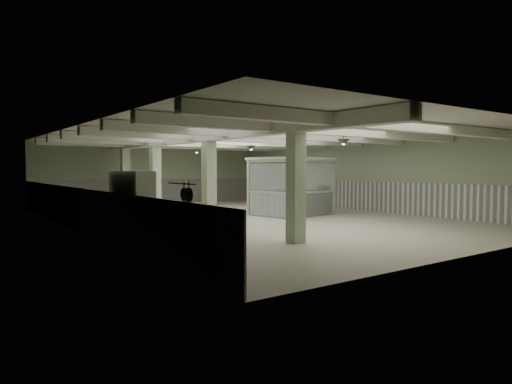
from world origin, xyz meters
TOP-DOWN VIEW (x-y plane):
  - floor at (0.00, 0.00)m, footprint 20.00×20.00m
  - ceiling at (0.00, 0.00)m, footprint 14.00×20.00m
  - wall_back at (0.00, 10.00)m, footprint 14.00×0.02m
  - wall_front at (0.00, -10.00)m, footprint 14.00×0.02m
  - wall_left at (-7.00, 0.00)m, footprint 0.02×20.00m
  - wall_right at (7.00, 0.00)m, footprint 0.02×20.00m
  - wainscot_left at (-6.97, 0.00)m, footprint 0.05×19.90m
  - wainscot_right at (6.97, 0.00)m, footprint 0.05×19.90m
  - wainscot_back at (0.00, 9.97)m, footprint 13.90×0.05m
  - girder at (-2.50, 0.00)m, footprint 0.45×19.90m
  - beam_a at (0.00, -7.50)m, footprint 13.90×0.35m
  - beam_b at (0.00, -5.00)m, footprint 13.90×0.35m
  - beam_c at (0.00, -2.50)m, footprint 13.90×0.35m
  - beam_d at (0.00, 0.00)m, footprint 13.90×0.35m
  - beam_e at (0.00, 2.50)m, footprint 13.90×0.35m
  - beam_f at (0.00, 5.00)m, footprint 13.90×0.35m
  - beam_g at (0.00, 7.50)m, footprint 13.90×0.35m
  - column_a at (-2.50, -6.00)m, footprint 0.42×0.42m
  - column_b at (-2.50, -1.00)m, footprint 0.42×0.42m
  - column_c at (-2.50, 4.00)m, footprint 0.42×0.42m
  - column_d at (-2.50, 8.00)m, footprint 0.42×0.42m
  - hook_rail at (-6.93, -7.60)m, footprint 0.02×1.20m
  - pendant_front at (0.50, -5.00)m, footprint 0.44×0.44m
  - pendant_mid at (0.50, 0.50)m, footprint 0.44×0.44m
  - pendant_back at (0.50, 5.50)m, footprint 0.44×0.44m
  - prep_counter at (-6.54, -3.37)m, footprint 0.80×4.58m
  - pitcher_near at (-6.38, -3.37)m, footprint 0.25×0.27m
  - pitcher_far at (-6.54, -2.90)m, footprint 0.25×0.27m
  - veg_colander at (-6.49, -4.99)m, footprint 0.56×0.56m
  - orange_bowl at (-6.65, -3.52)m, footprint 0.30×0.30m
  - skillet_near at (-6.88, -7.82)m, footprint 0.04×0.29m
  - skillet_far at (-6.88, -7.61)m, footprint 0.04×0.27m
  - walkin_cooler at (-6.62, -4.00)m, footprint 0.97×2.15m
  - guard_booth at (2.55, 0.20)m, footprint 3.69×3.27m
  - filing_cabinet at (4.20, -0.28)m, footprint 0.59×0.71m

SIDE VIEW (x-z plane):
  - floor at x=0.00m, z-range 0.00..0.00m
  - prep_counter at x=-6.54m, z-range 0.01..0.92m
  - filing_cabinet at x=4.20m, z-range 0.00..1.34m
  - wainscot_left at x=-6.97m, z-range 0.00..1.50m
  - wainscot_right at x=6.97m, z-range 0.00..1.50m
  - wainscot_back at x=0.00m, z-range 0.00..1.50m
  - orange_bowl at x=-6.65m, z-range 0.90..1.00m
  - walkin_cooler at x=-6.62m, z-range 0.00..1.97m
  - veg_colander at x=-6.49m, z-range 0.90..1.11m
  - pitcher_near at x=-6.38m, z-range 0.90..1.18m
  - pitcher_far at x=-6.54m, z-range 0.90..1.19m
  - skillet_near at x=-6.88m, z-range 1.48..1.78m
  - skillet_far at x=-6.88m, z-range 1.50..1.76m
  - guard_booth at x=2.55m, z-range 0.46..3.11m
  - wall_back at x=0.00m, z-range 0.00..3.60m
  - wall_front at x=0.00m, z-range 0.00..3.60m
  - wall_left at x=-7.00m, z-range 0.00..3.60m
  - wall_right at x=7.00m, z-range 0.00..3.60m
  - column_a at x=-2.50m, z-range 0.00..3.60m
  - column_b at x=-2.50m, z-range 0.00..3.60m
  - column_c at x=-2.50m, z-range 0.00..3.60m
  - column_d at x=-2.50m, z-range 0.00..3.60m
  - hook_rail at x=-6.93m, z-range 1.84..1.86m
  - pendant_front at x=0.50m, z-range 2.94..3.16m
  - pendant_mid at x=0.50m, z-range 2.94..3.16m
  - pendant_back at x=0.50m, z-range 2.94..3.16m
  - girder at x=-2.50m, z-range 3.18..3.58m
  - beam_a at x=0.00m, z-range 3.26..3.58m
  - beam_b at x=0.00m, z-range 3.26..3.58m
  - beam_c at x=0.00m, z-range 3.26..3.58m
  - beam_d at x=0.00m, z-range 3.26..3.58m
  - beam_e at x=0.00m, z-range 3.26..3.58m
  - beam_f at x=0.00m, z-range 3.26..3.58m
  - beam_g at x=0.00m, z-range 3.26..3.58m
  - ceiling at x=0.00m, z-range 3.59..3.61m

